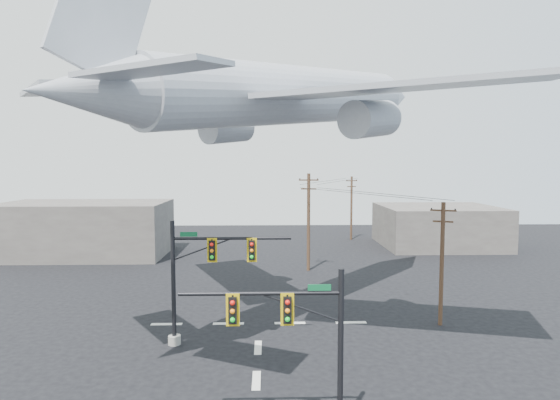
{
  "coord_description": "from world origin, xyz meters",
  "views": [
    {
      "loc": [
        0.55,
        -17.68,
        10.43
      ],
      "look_at": [
        1.16,
        5.0,
        8.62
      ],
      "focal_mm": 30.0,
      "sensor_mm": 36.0,
      "label": 1
    }
  ],
  "objects_px": {
    "utility_pole_a": "(442,261)",
    "airliner": "(293,96)",
    "signal_mast_far": "(199,278)",
    "signal_mast_near": "(306,347)",
    "utility_pole_b": "(309,220)",
    "utility_pole_c": "(351,207)"
  },
  "relations": [
    {
      "from": "utility_pole_a",
      "to": "airliner",
      "type": "xyz_separation_m",
      "value": [
        -9.46,
        1.26,
        10.51
      ]
    },
    {
      "from": "utility_pole_a",
      "to": "airliner",
      "type": "height_order",
      "value": "airliner"
    },
    {
      "from": "signal_mast_far",
      "to": "airliner",
      "type": "xyz_separation_m",
      "value": [
        5.57,
        4.1,
        10.81
      ]
    },
    {
      "from": "signal_mast_near",
      "to": "airliner",
      "type": "relative_size",
      "value": 0.22
    },
    {
      "from": "signal_mast_near",
      "to": "utility_pole_b",
      "type": "distance_m",
      "value": 27.5
    },
    {
      "from": "signal_mast_far",
      "to": "utility_pole_c",
      "type": "relative_size",
      "value": 0.83
    },
    {
      "from": "signal_mast_near",
      "to": "utility_pole_a",
      "type": "xyz_separation_m",
      "value": [
        9.68,
        11.92,
        0.68
      ]
    },
    {
      "from": "airliner",
      "to": "utility_pole_a",
      "type": "bearing_deg",
      "value": -56.72
    },
    {
      "from": "signal_mast_far",
      "to": "utility_pole_b",
      "type": "bearing_deg",
      "value": 66.73
    },
    {
      "from": "utility_pole_a",
      "to": "signal_mast_far",
      "type": "bearing_deg",
      "value": -146.69
    },
    {
      "from": "utility_pole_a",
      "to": "signal_mast_near",
      "type": "bearing_deg",
      "value": -106.48
    },
    {
      "from": "signal_mast_far",
      "to": "airliner",
      "type": "height_order",
      "value": "airliner"
    },
    {
      "from": "utility_pole_c",
      "to": "airliner",
      "type": "distance_m",
      "value": 35.22
    },
    {
      "from": "signal_mast_far",
      "to": "utility_pole_c",
      "type": "xyz_separation_m",
      "value": [
        15.27,
        36.39,
        0.64
      ]
    },
    {
      "from": "signal_mast_far",
      "to": "utility_pole_b",
      "type": "distance_m",
      "value": 19.92
    },
    {
      "from": "signal_mast_near",
      "to": "utility_pole_a",
      "type": "relative_size",
      "value": 0.81
    },
    {
      "from": "utility_pole_c",
      "to": "airliner",
      "type": "bearing_deg",
      "value": -131.58
    },
    {
      "from": "signal_mast_near",
      "to": "utility_pole_a",
      "type": "height_order",
      "value": "utility_pole_a"
    },
    {
      "from": "utility_pole_c",
      "to": "signal_mast_near",
      "type": "bearing_deg",
      "value": -127.17
    },
    {
      "from": "signal_mast_far",
      "to": "utility_pole_c",
      "type": "bearing_deg",
      "value": 67.23
    },
    {
      "from": "utility_pole_a",
      "to": "utility_pole_c",
      "type": "relative_size",
      "value": 0.92
    },
    {
      "from": "signal_mast_near",
      "to": "utility_pole_b",
      "type": "xyz_separation_m",
      "value": [
        2.51,
        27.35,
        1.45
      ]
    }
  ]
}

